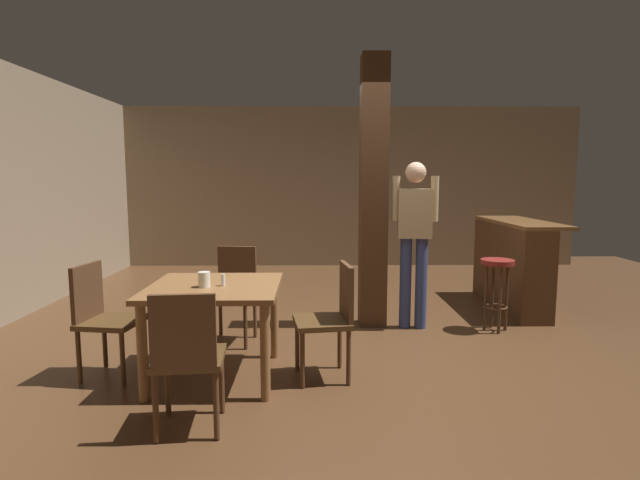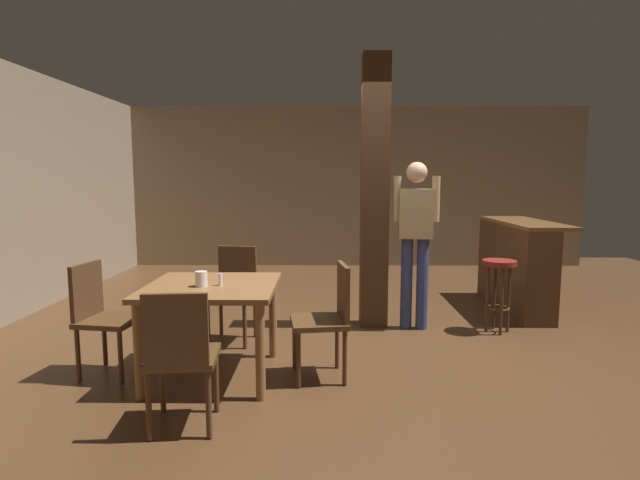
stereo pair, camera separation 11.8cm
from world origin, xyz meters
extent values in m
plane|color=#4C301C|center=(0.00, 0.00, 0.00)|extent=(10.80, 10.80, 0.00)
cube|color=gray|center=(0.00, 4.50, 1.40)|extent=(8.00, 0.10, 2.80)
cube|color=#422816|center=(-0.04, 0.80, 1.40)|extent=(0.28, 0.28, 2.80)
cube|color=brown|center=(-1.44, -0.61, 0.72)|extent=(0.99, 0.99, 0.04)
cylinder|color=brown|center=(-1.01, -0.18, 0.35)|extent=(0.07, 0.07, 0.70)
cylinder|color=brown|center=(-1.86, -0.18, 0.35)|extent=(0.07, 0.07, 0.70)
cylinder|color=brown|center=(-1.01, -1.04, 0.35)|extent=(0.07, 0.07, 0.70)
cylinder|color=brown|center=(-1.86, -1.04, 0.35)|extent=(0.07, 0.07, 0.70)
cube|color=#4C3319|center=(-2.24, -0.62, 0.45)|extent=(0.48, 0.48, 0.04)
cube|color=#4C301C|center=(-2.43, -0.59, 0.68)|extent=(0.09, 0.38, 0.45)
cylinder|color=#4C301C|center=(-2.04, -0.47, 0.23)|extent=(0.04, 0.04, 0.43)
cylinder|color=#4C301C|center=(-2.09, -0.81, 0.23)|extent=(0.04, 0.04, 0.43)
cylinder|color=#4C301C|center=(-2.38, -0.42, 0.23)|extent=(0.04, 0.04, 0.43)
cylinder|color=#4C301C|center=(-2.43, -0.76, 0.23)|extent=(0.04, 0.04, 0.43)
cube|color=#4C3319|center=(-1.44, -1.41, 0.45)|extent=(0.46, 0.46, 0.04)
cube|color=#4C301C|center=(-1.42, -1.61, 0.68)|extent=(0.38, 0.07, 0.45)
cylinder|color=#4C301C|center=(-1.63, -1.26, 0.23)|extent=(0.04, 0.04, 0.43)
cylinder|color=#4C301C|center=(-1.28, -1.22, 0.23)|extent=(0.04, 0.04, 0.43)
cylinder|color=#4C301C|center=(-1.60, -1.60, 0.23)|extent=(0.04, 0.04, 0.43)
cylinder|color=#4C301C|center=(-1.25, -1.57, 0.23)|extent=(0.04, 0.04, 0.43)
cube|color=#4C3319|center=(-1.44, 0.22, 0.45)|extent=(0.47, 0.47, 0.04)
cube|color=#4C301C|center=(-1.41, 0.41, 0.68)|extent=(0.38, 0.09, 0.45)
cylinder|color=#4C301C|center=(-1.29, 0.02, 0.23)|extent=(0.04, 0.04, 0.43)
cylinder|color=#4C301C|center=(-1.64, 0.07, 0.23)|extent=(0.04, 0.04, 0.43)
cylinder|color=#4C301C|center=(-1.24, 0.37, 0.23)|extent=(0.04, 0.04, 0.43)
cylinder|color=#4C301C|center=(-1.59, 0.42, 0.23)|extent=(0.04, 0.04, 0.43)
cube|color=#4C3319|center=(-0.60, -0.64, 0.45)|extent=(0.47, 0.47, 0.04)
cube|color=#4C301C|center=(-0.41, -0.61, 0.68)|extent=(0.09, 0.38, 0.45)
cylinder|color=#4C301C|center=(-0.75, -0.84, 0.23)|extent=(0.04, 0.04, 0.43)
cylinder|color=#4C301C|center=(-0.80, -0.49, 0.23)|extent=(0.04, 0.04, 0.43)
cylinder|color=#4C301C|center=(-0.41, -0.79, 0.23)|extent=(0.04, 0.04, 0.43)
cylinder|color=#4C301C|center=(-0.46, -0.44, 0.23)|extent=(0.04, 0.04, 0.43)
cylinder|color=silver|center=(-1.50, -0.69, 0.80)|extent=(0.09, 0.09, 0.12)
cylinder|color=silver|center=(-1.36, -0.65, 0.78)|extent=(0.03, 0.03, 0.09)
cube|color=tan|center=(0.37, 0.67, 1.20)|extent=(0.36, 0.24, 0.50)
sphere|color=tan|center=(0.37, 0.67, 1.61)|extent=(0.23, 0.23, 0.21)
cylinder|color=navy|center=(0.45, 0.66, 0.47)|extent=(0.13, 0.13, 0.95)
cylinder|color=navy|center=(0.29, 0.68, 0.47)|extent=(0.13, 0.13, 0.95)
cylinder|color=tan|center=(0.56, 0.65, 1.35)|extent=(0.09, 0.09, 0.46)
cylinder|color=tan|center=(0.17, 0.69, 1.35)|extent=(0.09, 0.09, 0.46)
cube|color=brown|center=(1.80, 1.49, 1.03)|extent=(0.56, 1.61, 0.04)
cube|color=#4C301C|center=(1.70, 1.49, 0.51)|extent=(0.36, 1.61, 1.01)
cylinder|color=maroon|center=(1.20, 0.56, 0.71)|extent=(0.33, 0.33, 0.05)
torus|color=#422816|center=(1.20, 0.56, 0.25)|extent=(0.24, 0.24, 0.02)
cylinder|color=#422816|center=(1.20, 0.66, 0.34)|extent=(0.03, 0.03, 0.69)
cylinder|color=#422816|center=(1.20, 0.45, 0.34)|extent=(0.03, 0.03, 0.69)
cylinder|color=#422816|center=(1.30, 0.56, 0.34)|extent=(0.03, 0.03, 0.69)
cylinder|color=#422816|center=(1.09, 0.56, 0.34)|extent=(0.03, 0.03, 0.69)
camera|label=1|loc=(-0.67, -4.40, 1.56)|focal=28.00mm
camera|label=2|loc=(-0.56, -4.40, 1.56)|focal=28.00mm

